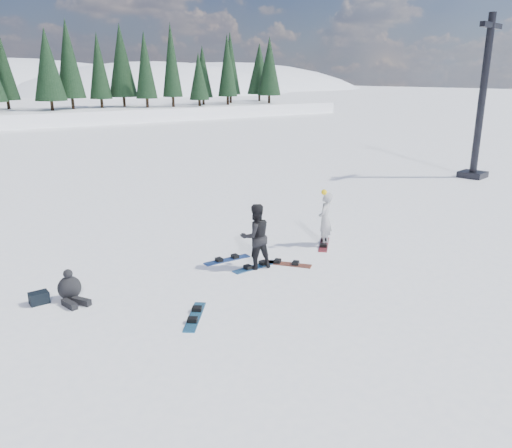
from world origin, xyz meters
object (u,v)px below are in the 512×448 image
Objects in this scene: snowboard_loose_a at (195,317)px; snowboard_loose_b at (287,264)px; snowboarder_man at (255,236)px; gear_bag at (39,298)px; lift_tower at (480,114)px; snowboarder_woman at (325,219)px; snowboard_loose_c at (227,260)px; seated_rider at (70,289)px.

snowboard_loose_b is at bearing -30.64° from snowboard_loose_a.
snowboard_loose_b is (0.91, -0.33, -0.95)m from snowboarder_man.
gear_bag is at bearing -139.78° from snowboard_loose_b.
lift_tower is 15.45m from snowboarder_woman.
snowboarder_woman is 1.30× the size of snowboard_loose_a.
snowboard_loose_b is (-16.84, -4.72, -3.47)m from lift_tower.
lift_tower is 18.77m from snowboard_loose_c.
snowboarder_woman is at bearing -4.29° from gear_bag.
seated_rider is 0.76m from gear_bag.
snowboard_loose_c is (5.42, -0.06, -0.14)m from gear_bag.
snowboard_loose_c is (4.72, 0.19, -0.30)m from seated_rider.
snowboarder_man is 1.36m from snowboard_loose_b.
seated_rider is 2.34× the size of gear_bag.
snowboard_loose_b is at bearing -175.27° from lift_tower.
seated_rider is 0.70× the size of snowboard_loose_b.
snowboarder_man is 3.60m from snowboard_loose_a.
snowboarder_woman reaches higher than snowboarder_man.
snowboarder_woman is 1.85× the size of seated_rider.
snowboarder_woman is 4.33× the size of gear_bag.
gear_bag is at bearing 138.39° from seated_rider.
snowboard_loose_b and snowboard_loose_c have the same top height.
snowboarder_woman is 8.91m from gear_bag.
snowboarder_man reaches higher than snowboard_loose_a.
snowboarder_woman reaches higher than seated_rider.
lift_tower is at bearing 8.09° from gear_bag.
snowboarder_woman is 6.47m from snowboard_loose_a.
snowboarder_man reaches higher than snowboard_loose_b.
seated_rider reaches higher than snowboard_loose_b.
snowboarder_man reaches higher than seated_rider.
snowboarder_woman reaches higher than snowboard_loose_c.
lift_tower is at bearing -12.83° from seated_rider.
snowboarder_man is 1.29× the size of snowboard_loose_a.
lift_tower is 21.90m from snowboard_loose_a.
seated_rider is 6.12m from snowboard_loose_b.
lift_tower is at bearing -34.84° from snowboard_loose_a.
snowboarder_woman reaches higher than gear_bag.
snowboarder_woman is (-14.70, -4.01, -2.58)m from lift_tower.
snowboarder_woman reaches higher than snowboard_loose_b.
seated_rider is at bearing 0.98° from snowboarder_man.
snowboarder_woman is at bearing -175.67° from lift_tower.
snowboarder_woman is 2.43m from snowboard_loose_b.
snowboarder_man is 4.30× the size of gear_bag.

